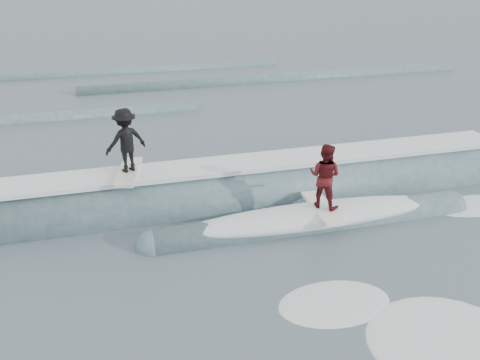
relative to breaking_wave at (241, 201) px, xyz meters
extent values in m
plane|color=#41535F|center=(-0.23, -4.07, -0.04)|extent=(160.00, 160.00, 0.00)
cylinder|color=#3C5864|center=(-0.23, 0.28, -0.04)|extent=(18.03, 2.18, 2.18)
sphere|color=#3C5864|center=(8.78, 0.28, -0.04)|extent=(2.18, 2.18, 2.18)
cylinder|color=#3C5864|center=(1.57, -1.92, -0.04)|extent=(9.00, 0.96, 0.96)
sphere|color=#3C5864|center=(-2.93, -1.92, -0.04)|extent=(0.96, 0.96, 0.96)
sphere|color=#3C5864|center=(6.07, -1.92, -0.04)|extent=(0.96, 0.96, 0.96)
cube|color=white|center=(-0.23, 0.28, 1.11)|extent=(18.00, 1.30, 0.14)
ellipsoid|color=white|center=(1.57, -1.92, 0.26)|extent=(7.60, 1.30, 0.60)
cube|color=silver|center=(-3.31, 0.28, 1.23)|extent=(0.97, 2.07, 0.10)
imported|color=black|center=(-3.31, 0.28, 2.21)|extent=(1.36, 1.07, 1.86)
cube|color=white|center=(1.86, -1.92, 0.49)|extent=(0.58, 2.01, 0.10)
imported|color=#470D11|center=(1.86, -1.92, 1.47)|extent=(1.14, 1.13, 1.86)
ellipsoid|color=white|center=(2.41, -7.06, -0.04)|extent=(3.37, 2.30, 0.10)
ellipsoid|color=white|center=(0.74, -5.35, -0.04)|extent=(2.90, 1.98, 0.10)
ellipsoid|color=white|center=(6.91, -2.08, -0.04)|extent=(2.67, 1.82, 0.10)
cylinder|color=#3C5864|center=(5.90, 13.93, -0.04)|extent=(22.00, 0.80, 0.80)
cylinder|color=#3C5864|center=(-3.93, 17.93, -0.04)|extent=(22.00, 0.60, 0.60)
camera|label=1|loc=(-3.82, -14.22, 7.54)|focal=40.00mm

